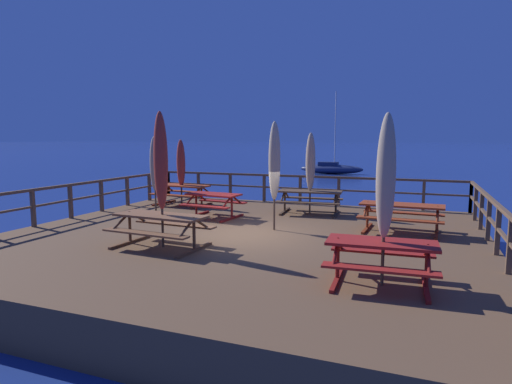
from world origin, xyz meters
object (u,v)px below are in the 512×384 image
at_px(picnic_table_mid_centre, 182,190).
at_px(patio_umbrella_tall_mid_right, 386,177).
at_px(picnic_table_front_left, 310,197).
at_px(picnic_table_back_right, 401,211).
at_px(patio_umbrella_short_back, 155,164).
at_px(patio_umbrella_tall_back_left, 274,161).
at_px(picnic_table_mid_right, 160,223).
at_px(patio_umbrella_tall_mid_left, 310,162).
at_px(picnic_table_mid_left, 214,200).
at_px(patio_umbrella_tall_back_right, 161,162).
at_px(sailboat_distant, 331,168).
at_px(patio_umbrella_short_front, 181,164).
at_px(picnic_table_front_right, 381,253).

distance_m(picnic_table_mid_centre, patio_umbrella_tall_mid_right, 10.21).
height_order(picnic_table_front_left, picnic_table_back_right, same).
height_order(patio_umbrella_short_back, patio_umbrella_tall_back_left, patio_umbrella_tall_back_left).
relative_size(picnic_table_mid_right, patio_umbrella_tall_mid_left, 0.84).
height_order(picnic_table_mid_left, patio_umbrella_tall_mid_right, patio_umbrella_tall_mid_right).
xyz_separation_m(patio_umbrella_tall_back_right, sailboat_distant, (-2.53, 32.42, -2.36)).
relative_size(picnic_table_mid_left, patio_umbrella_short_back, 0.71).
xyz_separation_m(picnic_table_mid_left, patio_umbrella_short_front, (-2.28, 1.87, 1.01)).
distance_m(picnic_table_mid_right, picnic_table_back_right, 6.28).
height_order(picnic_table_back_right, patio_umbrella_tall_mid_left, patio_umbrella_tall_mid_left).
distance_m(picnic_table_front_right, picnic_table_mid_centre, 10.10).
bearing_deg(patio_umbrella_tall_back_right, patio_umbrella_tall_back_left, 56.25).
height_order(picnic_table_back_right, picnic_table_mid_centre, same).
xyz_separation_m(picnic_table_mid_right, picnic_table_front_left, (2.12, 5.61, -0.00)).
bearing_deg(picnic_table_mid_right, picnic_table_front_left, 69.32).
distance_m(picnic_table_front_right, sailboat_distant, 34.13).
bearing_deg(patio_umbrella_tall_mid_right, picnic_table_back_right, 88.68).
relative_size(patio_umbrella_short_back, patio_umbrella_short_front, 1.04).
relative_size(patio_umbrella_tall_back_right, patio_umbrella_tall_back_left, 1.05).
relative_size(picnic_table_mid_left, picnic_table_back_right, 0.83).
distance_m(picnic_table_back_right, sailboat_distant, 29.79).
height_order(picnic_table_back_right, patio_umbrella_short_front, patio_umbrella_short_front).
relative_size(patio_umbrella_tall_mid_right, patio_umbrella_tall_back_left, 0.99).
bearing_deg(picnic_table_front_right, picnic_table_mid_left, 140.06).
bearing_deg(sailboat_distant, picnic_table_back_right, -75.23).
distance_m(picnic_table_mid_right, patio_umbrella_short_back, 5.00).
height_order(picnic_table_front_right, patio_umbrella_tall_back_right, patio_umbrella_tall_back_right).
xyz_separation_m(picnic_table_mid_right, patio_umbrella_short_front, (-2.83, 5.65, 1.00)).
bearing_deg(patio_umbrella_tall_back_left, picnic_table_front_left, 84.42).
bearing_deg(patio_umbrella_short_back, patio_umbrella_tall_mid_left, 18.61).
xyz_separation_m(patio_umbrella_short_back, sailboat_distant, (0.35, 28.48, -2.01)).
relative_size(picnic_table_back_right, patio_umbrella_tall_back_left, 0.74).
bearing_deg(picnic_table_front_left, picnic_table_mid_centre, 179.73).
distance_m(picnic_table_mid_right, picnic_table_front_left, 6.00).
xyz_separation_m(patio_umbrella_tall_mid_left, patio_umbrella_tall_mid_right, (2.89, -6.49, 0.15)).
bearing_deg(patio_umbrella_tall_back_left, sailboat_distant, 98.28).
relative_size(picnic_table_mid_centre, sailboat_distant, 0.28).
xyz_separation_m(picnic_table_front_right, patio_umbrella_short_front, (-7.80, 6.48, 1.01)).
height_order(picnic_table_mid_centre, patio_umbrella_short_back, patio_umbrella_short_back).
distance_m(picnic_table_front_left, patio_umbrella_tall_back_right, 6.12).
bearing_deg(sailboat_distant, patio_umbrella_tall_mid_right, -77.33).
xyz_separation_m(picnic_table_mid_centre, patio_umbrella_tall_back_left, (4.62, -2.91, 1.32)).
height_order(picnic_table_front_left, patio_umbrella_tall_back_right, patio_umbrella_tall_back_right).
relative_size(picnic_table_mid_centre, patio_umbrella_tall_back_right, 0.69).
height_order(picnic_table_mid_right, picnic_table_front_right, same).
bearing_deg(picnic_table_front_right, picnic_table_front_left, 113.85).
bearing_deg(sailboat_distant, patio_umbrella_tall_mid_left, -80.26).
distance_m(patio_umbrella_tall_back_left, sailboat_distant, 30.13).
distance_m(picnic_table_back_right, picnic_table_mid_centre, 8.13).
height_order(picnic_table_mid_left, patio_umbrella_tall_back_left, patio_umbrella_tall_back_left).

